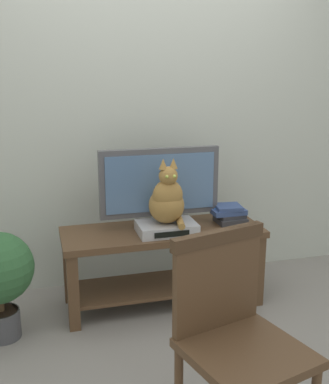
{
  "coord_description": "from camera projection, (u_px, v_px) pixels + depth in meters",
  "views": [
    {
      "loc": [
        -0.81,
        -2.41,
        1.63
      ],
      "look_at": [
        -0.01,
        0.53,
        0.82
      ],
      "focal_mm": 45.07,
      "sensor_mm": 36.0,
      "label": 1
    }
  ],
  "objects": [
    {
      "name": "back_wall",
      "position": [
        146.0,
        96.0,
        3.53
      ],
      "size": [
        7.0,
        0.12,
        2.8
      ],
      "primitive_type": "cube",
      "color": "#B7BCB2",
      "rests_on": "ground"
    },
    {
      "name": "ground_plane",
      "position": [
        190.0,
        347.0,
        2.87
      ],
      "size": [
        12.0,
        12.0,
        0.0
      ],
      "primitive_type": "plane",
      "color": "gray"
    },
    {
      "name": "cat",
      "position": [
        167.0,
        200.0,
        3.12
      ],
      "size": [
        0.23,
        0.3,
        0.44
      ],
      "color": "olive",
      "rests_on": "media_box"
    },
    {
      "name": "book_stack",
      "position": [
        230.0,
        215.0,
        3.38
      ],
      "size": [
        0.24,
        0.2,
        0.12
      ],
      "color": "#2D2D33",
      "rests_on": "tv_stand"
    },
    {
      "name": "tv",
      "position": [
        160.0,
        186.0,
        3.26
      ],
      "size": [
        0.82,
        0.2,
        0.54
      ],
      "color": "#4C4C51",
      "rests_on": "tv_stand"
    },
    {
      "name": "wooden_chair",
      "position": [
        233.0,
        326.0,
        2.05
      ],
      "size": [
        0.57,
        0.57,
        0.94
      ],
      "color": "#513823",
      "rests_on": "ground"
    },
    {
      "name": "tv_stand",
      "position": [
        163.0,
        252.0,
        3.31
      ],
      "size": [
        1.36,
        0.49,
        0.55
      ],
      "color": "#513823",
      "rests_on": "ground"
    },
    {
      "name": "media_box",
      "position": [
        167.0,
        228.0,
        3.19
      ],
      "size": [
        0.38,
        0.27,
        0.07
      ],
      "color": "#ADADB2",
      "rests_on": "tv_stand"
    }
  ]
}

